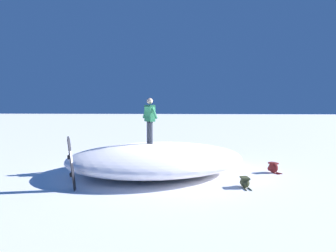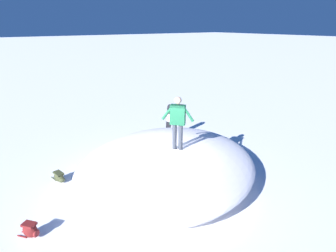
% 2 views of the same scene
% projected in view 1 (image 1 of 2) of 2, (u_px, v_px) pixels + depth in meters
% --- Properties ---
extents(ground, '(240.00, 240.00, 0.00)m').
position_uv_depth(ground, '(166.00, 172.00, 11.67)').
color(ground, white).
extents(snow_mound, '(8.73, 8.38, 1.07)m').
position_uv_depth(snow_mound, '(157.00, 158.00, 11.70)').
color(snow_mound, white).
rests_on(snow_mound, ground).
extents(snowboarder_standing, '(0.75, 0.86, 1.76)m').
position_uv_depth(snowboarder_standing, '(150.00, 117.00, 11.80)').
color(snowboarder_standing, '#333842').
rests_on(snowboarder_standing, snow_mound).
extents(snowboard_primary_upright, '(0.25, 0.32, 1.62)m').
position_uv_depth(snowboard_primary_upright, '(71.00, 162.00, 9.08)').
color(snowboard_primary_upright, black).
rests_on(snowboard_primary_upright, ground).
extents(backpack_near, '(0.34, 0.70, 0.33)m').
position_uv_depth(backpack_near, '(245.00, 182.00, 9.45)').
color(backpack_near, '#383D23').
rests_on(backpack_near, ground).
extents(backpack_far, '(0.51, 0.57, 0.40)m').
position_uv_depth(backpack_far, '(273.00, 167.00, 11.60)').
color(backpack_far, maroon).
rests_on(backpack_far, ground).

